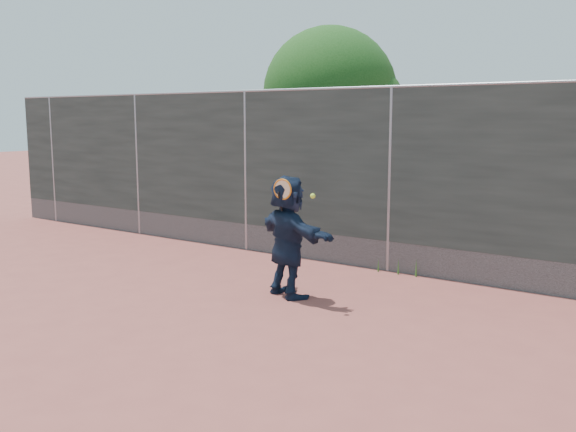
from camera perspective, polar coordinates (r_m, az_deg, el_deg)
The scene contains 6 objects.
ground at distance 7.93m, azimuth -2.68°, elevation -9.77°, with size 80.00×80.00×0.00m, color #9E4C42.
player at distance 9.02m, azimuth 0.00°, elevation -1.81°, with size 1.60×0.51×1.73m, color #142139.
fence at distance 10.54m, azimuth 9.04°, elevation 3.56°, with size 20.00×0.06×3.03m.
swing_action at distance 8.70m, azimuth -0.24°, elevation 2.22°, with size 0.73×0.21×0.51m.
tree_left at distance 14.55m, azimuth 4.36°, elevation 10.40°, with size 3.15×3.00×4.53m.
weed_clump at distance 10.54m, azimuth 10.01°, elevation -4.45°, with size 0.68×0.07×0.30m.
Camera 1 is at (4.63, -5.92, 2.52)m, focal length 40.00 mm.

